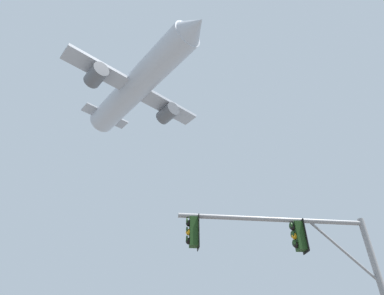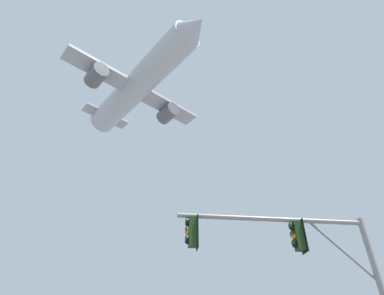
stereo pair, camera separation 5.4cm
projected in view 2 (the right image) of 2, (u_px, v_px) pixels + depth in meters
The scene contains 2 objects.
signal_pole_near at pixel (305, 259), 9.70m from camera, with size 6.22×0.79×5.72m.
airplane at pixel (138, 85), 49.14m from camera, with size 21.42×25.15×8.04m.
Camera 2 is at (-0.97, -3.39, 1.64)m, focal length 29.83 mm.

